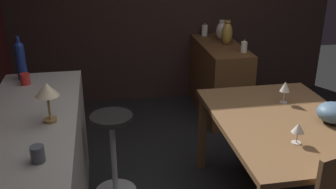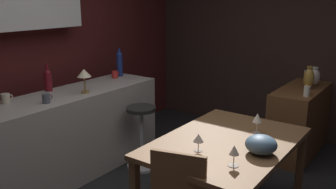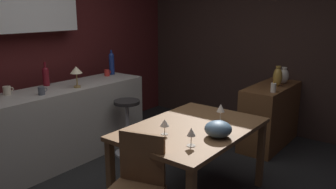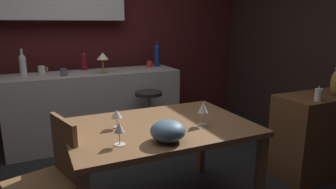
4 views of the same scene
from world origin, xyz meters
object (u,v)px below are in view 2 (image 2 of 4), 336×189
object	(u,v)px
dining_table	(226,150)
vase_ceramic_ivory	(314,77)
cup_slate	(46,98)
wine_bottle_cobalt	(120,63)
bar_stool	(142,136)
wine_glass_center	(257,118)
sideboard_cabinet	(299,121)
cup_red	(115,74)
pillar_candle_tall	(307,76)
wine_bottle_ruby	(48,79)
cup_cream	(6,98)
fruit_bowl	(261,144)
pillar_candle_short	(307,91)
wine_glass_right	(234,151)
counter_lamp	(84,74)
wine_glass_left	(198,138)
vase_brass	(309,78)

from	to	relation	value
dining_table	vase_ceramic_ivory	size ratio (longest dim) A/B	6.10
cup_slate	wine_bottle_cobalt	bearing A→B (deg)	11.99
bar_stool	wine_bottle_cobalt	world-z (taller)	wine_bottle_cobalt
dining_table	wine_glass_center	xyz separation A→B (m)	(0.31, -0.13, 0.21)
sideboard_cabinet	cup_red	world-z (taller)	cup_red
wine_bottle_cobalt	pillar_candle_tall	xyz separation A→B (m)	(1.45, -1.87, -0.18)
bar_stool	wine_bottle_ruby	size ratio (longest dim) A/B	2.47
wine_bottle_cobalt	cup_cream	distance (m)	1.51
wine_glass_center	wine_bottle_cobalt	bearing A→B (deg)	77.12
dining_table	fruit_bowl	distance (m)	0.36
pillar_candle_short	vase_ceramic_ivory	xyz separation A→B (m)	(0.56, 0.07, 0.05)
dining_table	wine_bottle_ruby	xyz separation A→B (m)	(-0.23, 1.96, 0.37)
wine_bottle_cobalt	cup_cream	bearing A→B (deg)	178.87
cup_slate	pillar_candle_short	distance (m)	2.67
pillar_candle_short	sideboard_cabinet	bearing A→B (deg)	22.09
cup_red	pillar_candle_short	size ratio (longest dim) A/B	0.78
wine_glass_right	dining_table	bearing A→B (deg)	32.84
pillar_candle_tall	pillar_candle_short	world-z (taller)	pillar_candle_tall
bar_stool	fruit_bowl	distance (m)	1.65
counter_lamp	pillar_candle_tall	bearing A→B (deg)	-34.89
wine_glass_right	cup_cream	xyz separation A→B (m)	(-0.36, 2.15, 0.10)
sideboard_cabinet	cup_cream	bearing A→B (deg)	142.01
sideboard_cabinet	wine_glass_center	distance (m)	1.55
wine_glass_left	pillar_candle_short	distance (m)	1.77
vase_brass	counter_lamp	bearing A→B (deg)	136.83
dining_table	cup_red	size ratio (longest dim) A/B	12.88
cup_red	vase_brass	world-z (taller)	vase_brass
wine_glass_right	cup_cream	distance (m)	2.18
fruit_bowl	pillar_candle_tall	size ratio (longest dim) A/B	1.51
cup_cream	pillar_candle_short	bearing A→B (deg)	-44.18
wine_glass_right	pillar_candle_short	bearing A→B (deg)	0.96
wine_glass_right	wine_glass_center	bearing A→B (deg)	9.83
cup_red	pillar_candle_tall	world-z (taller)	cup_red
counter_lamp	pillar_candle_short	xyz separation A→B (m)	(1.50, -1.80, -0.22)
cup_slate	pillar_candle_short	bearing A→B (deg)	-42.88
wine_glass_center	pillar_candle_tall	world-z (taller)	pillar_candle_tall
wine_glass_left	wine_bottle_cobalt	bearing A→B (deg)	59.17
pillar_candle_tall	fruit_bowl	bearing A→B (deg)	-172.15
dining_table	wine_bottle_ruby	distance (m)	2.01
sideboard_cabinet	cup_slate	distance (m)	2.90
fruit_bowl	cup_slate	bearing A→B (deg)	103.01
sideboard_cabinet	counter_lamp	bearing A→B (deg)	138.12
dining_table	cup_cream	size ratio (longest dim) A/B	12.01
sideboard_cabinet	pillar_candle_tall	world-z (taller)	pillar_candle_tall
cup_cream	counter_lamp	world-z (taller)	counter_lamp
pillar_candle_tall	wine_glass_right	bearing A→B (deg)	-174.61
wine_glass_right	fruit_bowl	size ratio (longest dim) A/B	0.65
sideboard_cabinet	counter_lamp	xyz separation A→B (m)	(-1.85, 1.66, 0.68)
vase_brass	vase_ceramic_ivory	world-z (taller)	vase_brass
dining_table	wine_bottle_ruby	world-z (taller)	wine_bottle_ruby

